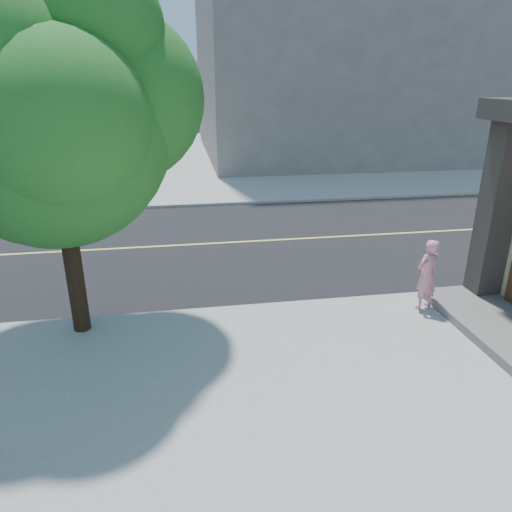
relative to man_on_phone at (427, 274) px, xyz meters
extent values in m
plane|color=black|center=(-8.17, 0.74, -0.89)|extent=(140.00, 140.00, 0.00)
cube|color=black|center=(-8.17, 5.24, -0.89)|extent=(140.00, 9.00, 0.01)
cube|color=#9A9A98|center=(5.33, 22.24, -0.83)|extent=(29.00, 25.00, 0.12)
cube|color=slate|center=(1.03, -1.46, -0.68)|extent=(1.60, 4.00, 0.18)
cube|color=#35302B|center=(1.53, 0.24, 1.33)|extent=(0.55, 0.55, 4.20)
cube|color=slate|center=(5.83, 22.74, 6.23)|extent=(18.00, 16.00, 14.00)
imported|color=pink|center=(0.00, 0.00, 0.00)|extent=(0.66, 0.55, 1.55)
cylinder|color=black|center=(-7.13, 0.24, 0.85)|extent=(0.33, 0.33, 3.26)
sphere|color=#276F25|center=(-7.13, 0.24, 3.03)|extent=(3.98, 3.98, 3.98)
sphere|color=#276F25|center=(-6.05, 0.78, 3.57)|extent=(3.08, 3.08, 3.08)
sphere|color=#276F25|center=(-8.04, 0.96, 3.75)|extent=(2.90, 2.90, 2.90)
sphere|color=#276F25|center=(-6.77, -0.76, 3.30)|extent=(2.72, 2.72, 2.72)
sphere|color=#276F25|center=(-6.32, 0.24, 4.66)|extent=(2.35, 2.35, 2.35)
camera|label=1|loc=(-5.06, -8.42, 3.91)|focal=32.88mm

